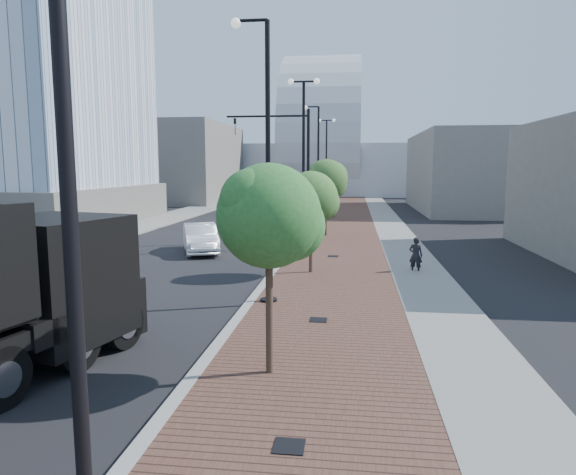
# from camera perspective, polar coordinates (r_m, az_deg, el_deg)

# --- Properties ---
(sidewalk) EXTENTS (7.00, 140.00, 0.12)m
(sidewalk) POSITION_cam_1_polar(r_m,az_deg,el_deg) (46.99, 7.31, 2.20)
(sidewalk) COLOR #4C2D23
(sidewalk) RESTS_ON ground
(concrete_strip) EXTENTS (2.40, 140.00, 0.13)m
(concrete_strip) POSITION_cam_1_polar(r_m,az_deg,el_deg) (47.07, 10.59, 2.14)
(concrete_strip) COLOR slate
(concrete_strip) RESTS_ON ground
(curb) EXTENTS (0.30, 140.00, 0.14)m
(curb) POSITION_cam_1_polar(r_m,az_deg,el_deg) (47.11, 3.04, 2.28)
(curb) COLOR gray
(curb) RESTS_ON ground
(west_sidewalk) EXTENTS (4.00, 140.00, 0.12)m
(west_sidewalk) POSITION_cam_1_polar(r_m,az_deg,el_deg) (49.76, -12.08, 2.40)
(west_sidewalk) COLOR slate
(west_sidewalk) RESTS_ON ground
(white_sedan) EXTENTS (3.21, 4.97, 1.55)m
(white_sedan) POSITION_cam_1_polar(r_m,az_deg,el_deg) (28.31, -9.57, -0.06)
(white_sedan) COLOR silver
(white_sedan) RESTS_ON ground
(dark_car_mid) EXTENTS (2.08, 4.41, 1.22)m
(dark_car_mid) POSITION_cam_1_polar(r_m,az_deg,el_deg) (51.80, -4.06, 3.37)
(dark_car_mid) COLOR black
(dark_car_mid) RESTS_ON ground
(dark_car_far) EXTENTS (2.84, 5.57, 1.55)m
(dark_car_far) POSITION_cam_1_polar(r_m,az_deg,el_deg) (47.05, -2.55, 3.13)
(dark_car_far) COLOR black
(dark_car_far) RESTS_ON ground
(pedestrian) EXTENTS (0.66, 0.53, 1.59)m
(pedestrian) POSITION_cam_1_polar(r_m,az_deg,el_deg) (23.06, 13.81, -1.91)
(pedestrian) COLOR black
(pedestrian) RESTS_ON ground
(streetlight_0) EXTENTS (1.72, 0.56, 9.28)m
(streetlight_0) POSITION_cam_1_polar(r_m,az_deg,el_deg) (5.52, -23.19, 9.58)
(streetlight_0) COLOR black
(streetlight_0) RESTS_ON ground
(streetlight_1) EXTENTS (1.44, 0.56, 9.21)m
(streetlight_1) POSITION_cam_1_polar(r_m,az_deg,el_deg) (17.02, -2.57, 6.95)
(streetlight_1) COLOR black
(streetlight_1) RESTS_ON ground
(streetlight_2) EXTENTS (1.72, 0.56, 9.28)m
(streetlight_2) POSITION_cam_1_polar(r_m,az_deg,el_deg) (28.90, 1.70, 8.25)
(streetlight_2) COLOR black
(streetlight_2) RESTS_ON ground
(streetlight_3) EXTENTS (1.44, 0.56, 9.21)m
(streetlight_3) POSITION_cam_1_polar(r_m,az_deg,el_deg) (40.87, 3.16, 7.43)
(streetlight_3) COLOR black
(streetlight_3) RESTS_ON ground
(streetlight_4) EXTENTS (1.72, 0.56, 9.28)m
(streetlight_4) POSITION_cam_1_polar(r_m,az_deg,el_deg) (52.84, 4.21, 8.02)
(streetlight_4) COLOR black
(streetlight_4) RESTS_ON ground
(traffic_mast) EXTENTS (5.09, 0.20, 8.00)m
(traffic_mast) POSITION_cam_1_polar(r_m,az_deg,el_deg) (31.98, 0.60, 8.50)
(traffic_mast) COLOR black
(traffic_mast) RESTS_ON ground
(tree_0) EXTENTS (2.29, 2.23, 4.67)m
(tree_0) POSITION_cam_1_polar(r_m,az_deg,el_deg) (10.98, -1.84, 2.31)
(tree_0) COLOR #382619
(tree_0) RESTS_ON ground
(tree_1) EXTENTS (2.32, 2.26, 4.41)m
(tree_1) POSITION_cam_1_polar(r_m,az_deg,el_deg) (21.90, 2.67, 4.31)
(tree_1) COLOR #382619
(tree_1) RESTS_ON ground
(tree_2) EXTENTS (2.71, 2.71, 5.06)m
(tree_2) POSITION_cam_1_polar(r_m,az_deg,el_deg) (33.85, 4.28, 6.25)
(tree_2) COLOR #382619
(tree_2) RESTS_ON ground
(tree_3) EXTENTS (2.52, 2.49, 5.00)m
(tree_3) POSITION_cam_1_polar(r_m,az_deg,el_deg) (45.83, 5.05, 6.70)
(tree_3) COLOR #382619
(tree_3) RESTS_ON ground
(tower_podium) EXTENTS (19.00, 19.00, 3.00)m
(tower_podium) POSITION_cam_1_polar(r_m,az_deg,el_deg) (47.55, -28.03, 3.15)
(tower_podium) COLOR #605C56
(tower_podium) RESTS_ON ground
(convention_center) EXTENTS (50.00, 30.00, 50.00)m
(convention_center) POSITION_cam_1_polar(r_m,az_deg,el_deg) (91.94, 3.86, 8.66)
(convention_center) COLOR #ADB1B7
(convention_center) RESTS_ON ground
(commercial_block_nw) EXTENTS (14.00, 20.00, 10.00)m
(commercial_block_nw) POSITION_cam_1_polar(r_m,az_deg,el_deg) (70.74, -12.24, 7.95)
(commercial_block_nw) COLOR slate
(commercial_block_nw) RESTS_ON ground
(commercial_block_ne) EXTENTS (12.00, 22.00, 8.00)m
(commercial_block_ne) POSITION_cam_1_polar(r_m,az_deg,el_deg) (58.16, 19.86, 6.75)
(commercial_block_ne) COLOR slate
(commercial_block_ne) RESTS_ON ground
(utility_cover_0) EXTENTS (0.50, 0.50, 0.02)m
(utility_cover_0) POSITION_cam_1_polar(r_m,az_deg,el_deg) (9.01, 0.12, -21.87)
(utility_cover_0) COLOR black
(utility_cover_0) RESTS_ON sidewalk
(utility_cover_1) EXTENTS (0.50, 0.50, 0.02)m
(utility_cover_1) POSITION_cam_1_polar(r_m,az_deg,el_deg) (15.46, 3.34, -8.99)
(utility_cover_1) COLOR black
(utility_cover_1) RESTS_ON sidewalk
(utility_cover_2) EXTENTS (0.50, 0.50, 0.02)m
(utility_cover_2) POSITION_cam_1_polar(r_m,az_deg,el_deg) (26.17, 4.96, -2.05)
(utility_cover_2) COLOR black
(utility_cover_2) RESTS_ON sidewalk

